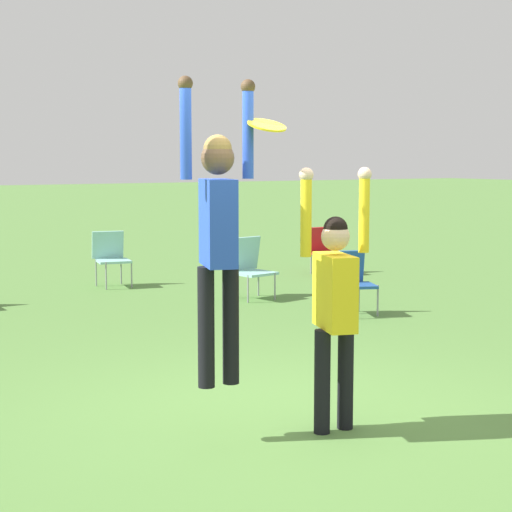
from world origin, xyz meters
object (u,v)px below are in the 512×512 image
object	(u,v)px
camping_chair_3	(352,278)
camping_chair_4	(249,265)
person_jumping	(218,224)
person_defending	(335,295)
camping_chair_1	(325,248)
frisbee	(267,125)
camping_chair_5	(111,254)

from	to	relation	value
camping_chair_3	camping_chair_4	bearing A→B (deg)	-52.76
person_jumping	person_defending	bearing A→B (deg)	-90.00
person_jumping	person_defending	distance (m)	1.02
person_defending	camping_chair_1	bearing A→B (deg)	162.37
camping_chair_3	person_jumping	bearing A→B (deg)	64.12
frisbee	camping_chair_4	bearing A→B (deg)	60.18
camping_chair_3	camping_chair_5	bearing A→B (deg)	-43.84
person_defending	camping_chair_3	size ratio (longest dim) A/B	2.37
frisbee	camping_chair_4	size ratio (longest dim) A/B	0.31
camping_chair_5	person_defending	bearing A→B (deg)	91.56
camping_chair_3	frisbee	bearing A→B (deg)	67.56
person_jumping	camping_chair_4	size ratio (longest dim) A/B	2.45
person_jumping	frisbee	world-z (taller)	person_jumping
person_jumping	person_defending	world-z (taller)	person_jumping
person_jumping	camping_chair_5	world-z (taller)	person_jumping
person_defending	frisbee	distance (m)	1.33
person_jumping	camping_chair_5	bearing A→B (deg)	1.74
frisbee	person_jumping	bearing A→B (deg)	162.51
camping_chair_1	camping_chair_3	distance (m)	3.93
camping_chair_1	camping_chair_5	bearing A→B (deg)	-4.36
person_defending	camping_chair_3	bearing A→B (deg)	158.58
camping_chair_5	frisbee	bearing A→B (deg)	87.79
person_defending	camping_chair_4	xyz separation A→B (m)	(2.61, 5.57, -0.54)
frisbee	camping_chair_3	distance (m)	5.38
person_jumping	frisbee	bearing A→B (deg)	-89.55
person_jumping	camping_chair_3	bearing A→B (deg)	-30.32
person_jumping	camping_chair_4	bearing A→B (deg)	-15.03
person_jumping	camping_chair_5	size ratio (longest dim) A/B	2.49
frisbee	camping_chair_5	bearing A→B (deg)	76.41
frisbee	camping_chair_4	xyz separation A→B (m)	(3.10, 5.41, -1.77)
frisbee	camping_chair_5	size ratio (longest dim) A/B	0.32
person_jumping	camping_chair_4	world-z (taller)	person_jumping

